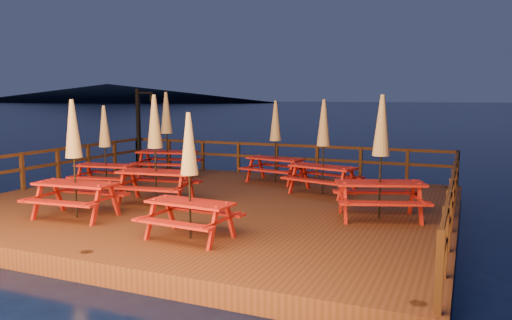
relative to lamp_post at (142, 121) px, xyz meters
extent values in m
plane|color=black|center=(5.39, -4.55, -2.20)|extent=(500.00, 500.00, 0.00)
cube|color=#4C2A18|center=(5.39, -4.55, -2.00)|extent=(12.00, 10.00, 0.40)
cylinder|color=#342010|center=(-0.21, 0.05, -2.50)|extent=(0.24, 0.24, 1.40)
cylinder|color=#342010|center=(5.39, -9.15, -2.50)|extent=(0.24, 0.24, 1.40)
cylinder|color=#342010|center=(5.39, 0.05, -2.50)|extent=(0.24, 0.24, 1.40)
cylinder|color=#342010|center=(10.99, 0.05, -2.50)|extent=(0.24, 0.24, 1.40)
cube|color=#342010|center=(5.39, 0.30, -0.75)|extent=(11.70, 0.06, 0.09)
cube|color=#342010|center=(5.39, 0.30, -1.19)|extent=(11.70, 0.06, 0.09)
cube|color=#342010|center=(0.71, 0.30, -1.25)|extent=(0.10, 0.10, 1.10)
cube|color=#342010|center=(5.39, 0.30, -1.25)|extent=(0.10, 0.10, 1.10)
cube|color=#342010|center=(10.07, 0.30, -1.25)|extent=(0.10, 0.10, 1.10)
cube|color=#342010|center=(-0.46, -4.55, -0.75)|extent=(0.06, 9.70, 0.09)
cube|color=#342010|center=(-0.46, -4.55, -1.19)|extent=(0.06, 9.70, 0.09)
cube|color=#342010|center=(-0.46, -4.55, -1.25)|extent=(0.10, 0.10, 1.10)
cube|color=#342010|center=(-0.46, -0.67, -1.25)|extent=(0.10, 0.10, 1.10)
cube|color=#342010|center=(11.24, -4.55, -0.75)|extent=(0.06, 9.70, 0.09)
cube|color=#342010|center=(11.24, -4.55, -1.19)|extent=(0.06, 9.70, 0.09)
cube|color=#342010|center=(11.24, -8.43, -1.25)|extent=(0.10, 0.10, 1.10)
cube|color=#342010|center=(11.24, -4.55, -1.25)|extent=(0.10, 0.10, 1.10)
cube|color=#342010|center=(11.24, -0.67, -1.25)|extent=(0.10, 0.10, 1.10)
cube|color=black|center=(-0.16, 0.00, -0.30)|extent=(0.12, 0.12, 3.00)
cube|color=black|center=(0.19, 0.00, 1.05)|extent=(0.70, 0.06, 0.06)
cube|color=black|center=(0.54, 0.00, 0.85)|extent=(0.18, 0.18, 0.28)
sphere|color=#F3A961|center=(0.54, 0.00, 0.85)|extent=(0.14, 0.14, 0.14)
ellipsoid|color=black|center=(-154.61, 185.45, 2.30)|extent=(180.00, 84.00, 9.00)
cube|color=maroon|center=(3.41, -7.25, -1.02)|extent=(1.91, 0.87, 0.05)
cube|color=maroon|center=(3.36, -6.63, -1.33)|extent=(1.88, 0.44, 0.05)
cube|color=maroon|center=(3.46, -7.87, -1.33)|extent=(1.88, 0.44, 0.05)
cube|color=maroon|center=(2.61, -6.97, -1.41)|extent=(0.07, 0.11, 0.77)
cube|color=maroon|center=(2.67, -7.65, -1.41)|extent=(0.07, 0.11, 0.77)
cube|color=maroon|center=(4.16, -6.85, -1.41)|extent=(0.07, 0.11, 0.77)
cube|color=maroon|center=(4.21, -7.53, -1.41)|extent=(0.07, 0.11, 0.77)
cylinder|color=black|center=(3.41, -7.25, -0.50)|extent=(0.05, 0.05, 2.58)
cone|color=tan|center=(3.41, -7.25, 0.22)|extent=(0.37, 0.37, 1.29)
sphere|color=black|center=(3.41, -7.25, 0.82)|extent=(0.07, 0.07, 0.07)
cube|color=maroon|center=(4.19, -5.24, -0.99)|extent=(2.02, 1.01, 0.05)
cube|color=maroon|center=(4.11, -4.60, -1.31)|extent=(1.96, 0.56, 0.05)
cube|color=maroon|center=(4.28, -5.88, -1.31)|extent=(1.96, 0.56, 0.05)
cube|color=maroon|center=(3.35, -5.00, -1.39)|extent=(0.08, 0.12, 0.81)
cube|color=maroon|center=(3.44, -5.70, -1.39)|extent=(0.08, 0.12, 0.81)
cube|color=maroon|center=(4.94, -4.78, -1.39)|extent=(0.08, 0.12, 0.81)
cube|color=maroon|center=(5.04, -5.48, -1.39)|extent=(0.08, 0.12, 0.81)
cylinder|color=black|center=(4.19, -5.24, -0.45)|extent=(0.05, 0.05, 2.69)
cone|color=tan|center=(4.19, -5.24, 0.30)|extent=(0.39, 0.39, 1.34)
sphere|color=black|center=(4.19, -5.24, 0.92)|extent=(0.08, 0.08, 0.08)
cube|color=maroon|center=(6.65, -7.70, -1.09)|extent=(1.74, 0.78, 0.05)
cube|color=maroon|center=(6.69, -7.14, -1.37)|extent=(1.71, 0.39, 0.05)
cube|color=maroon|center=(6.61, -8.27, -1.37)|extent=(1.71, 0.39, 0.05)
cube|color=maroon|center=(5.97, -7.34, -1.44)|extent=(0.06, 0.10, 0.71)
cube|color=maroon|center=(5.92, -7.96, -1.44)|extent=(0.06, 0.10, 0.71)
cube|color=maroon|center=(7.38, -7.45, -1.44)|extent=(0.06, 0.10, 0.71)
cube|color=maroon|center=(7.33, -8.07, -1.44)|extent=(0.06, 0.10, 0.71)
cylinder|color=black|center=(6.65, -7.70, -0.62)|extent=(0.04, 0.04, 2.36)
cone|color=tan|center=(6.65, -7.70, 0.05)|extent=(0.34, 0.34, 1.18)
sphere|color=black|center=(6.65, -7.70, 0.59)|extent=(0.07, 0.07, 0.07)
cube|color=maroon|center=(1.79, -4.28, -1.08)|extent=(1.81, 0.93, 0.05)
cube|color=maroon|center=(1.70, -3.71, -1.36)|extent=(1.74, 0.53, 0.05)
cube|color=maroon|center=(1.88, -4.85, -1.36)|extent=(1.74, 0.53, 0.05)
cube|color=maroon|center=(1.04, -4.08, -1.44)|extent=(0.07, 0.10, 0.72)
cube|color=maroon|center=(1.13, -4.70, -1.44)|extent=(0.07, 0.10, 0.72)
cube|color=maroon|center=(2.45, -3.86, -1.44)|extent=(0.07, 0.10, 0.72)
cube|color=maroon|center=(2.55, -4.48, -1.44)|extent=(0.07, 0.10, 0.72)
cylinder|color=black|center=(1.79, -4.28, -0.60)|extent=(0.04, 0.04, 2.39)
cone|color=tan|center=(1.79, -4.28, 0.07)|extent=(0.34, 0.34, 1.20)
sphere|color=black|center=(1.79, -4.28, 0.62)|extent=(0.07, 0.07, 0.07)
cube|color=maroon|center=(2.07, -1.46, -0.96)|extent=(2.12, 1.17, 0.06)
cube|color=maroon|center=(1.93, -0.81, -1.29)|extent=(2.02, 0.71, 0.06)
cube|color=maroon|center=(2.20, -2.12, -1.29)|extent=(2.02, 0.71, 0.06)
cube|color=maroon|center=(1.18, -1.27, -1.38)|extent=(0.09, 0.12, 0.83)
cube|color=maroon|center=(1.33, -1.99, -1.38)|extent=(0.09, 0.12, 0.83)
cube|color=maroon|center=(2.81, -0.94, -1.38)|extent=(0.09, 0.12, 0.83)
cube|color=maroon|center=(2.96, -1.66, -1.38)|extent=(0.09, 0.12, 0.83)
cylinder|color=black|center=(2.07, -1.46, -0.41)|extent=(0.05, 0.05, 2.78)
cone|color=tan|center=(2.07, -1.46, 0.37)|extent=(0.40, 0.40, 1.39)
sphere|color=black|center=(2.07, -1.46, 1.02)|extent=(0.08, 0.08, 0.08)
cube|color=maroon|center=(7.81, -2.42, -1.03)|extent=(1.97, 1.17, 0.05)
cube|color=maroon|center=(7.96, -1.83, -1.33)|extent=(1.86, 0.75, 0.05)
cube|color=maroon|center=(7.65, -3.02, -1.33)|extent=(1.86, 0.75, 0.05)
cube|color=maroon|center=(7.15, -1.90, -1.41)|extent=(0.09, 0.11, 0.77)
cube|color=maroon|center=(6.98, -2.55, -1.41)|extent=(0.09, 0.11, 0.77)
cube|color=maroon|center=(8.64, -2.29, -1.41)|extent=(0.09, 0.11, 0.77)
cube|color=maroon|center=(8.46, -2.95, -1.41)|extent=(0.09, 0.11, 0.77)
cylinder|color=black|center=(7.81, -2.42, -0.51)|extent=(0.05, 0.05, 2.56)
cone|color=tan|center=(7.81, -2.42, 0.21)|extent=(0.37, 0.37, 1.28)
sphere|color=black|center=(7.81, -2.42, 0.80)|extent=(0.07, 0.07, 0.07)
cube|color=maroon|center=(5.89, -1.13, -1.04)|extent=(1.91, 1.03, 0.05)
cube|color=maroon|center=(6.01, -0.54, -1.34)|extent=(1.83, 0.62, 0.05)
cube|color=maroon|center=(5.78, -1.72, -1.34)|extent=(1.83, 0.62, 0.05)
cube|color=maroon|center=(5.21, -0.66, -1.42)|extent=(0.08, 0.11, 0.75)
cube|color=maroon|center=(5.09, -1.31, -1.42)|extent=(0.08, 0.11, 0.75)
cube|color=maroon|center=(6.69, -0.95, -1.42)|extent=(0.08, 0.11, 0.75)
cube|color=maroon|center=(6.57, -1.60, -1.42)|extent=(0.08, 0.11, 0.75)
cylinder|color=black|center=(5.89, -1.13, -0.54)|extent=(0.04, 0.04, 2.51)
cone|color=tan|center=(5.89, -1.13, 0.16)|extent=(0.36, 0.36, 1.26)
sphere|color=black|center=(5.89, -1.13, 0.75)|extent=(0.07, 0.07, 0.07)
cube|color=maroon|center=(9.73, -4.66, -0.99)|extent=(2.07, 1.37, 0.05)
cube|color=maroon|center=(9.51, -4.06, -1.31)|extent=(1.92, 0.95, 0.05)
cube|color=maroon|center=(9.96, -5.27, -1.31)|extent=(1.92, 0.95, 0.05)
cube|color=maroon|center=(8.86, -4.61, -1.39)|extent=(0.10, 0.12, 0.81)
cube|color=maroon|center=(9.10, -5.27, -1.39)|extent=(0.10, 0.12, 0.81)
cube|color=maroon|center=(10.37, -4.05, -1.39)|extent=(0.10, 0.12, 0.81)
cube|color=maroon|center=(10.61, -4.72, -1.39)|extent=(0.10, 0.12, 0.81)
cylinder|color=black|center=(9.73, -4.66, -0.45)|extent=(0.05, 0.05, 2.68)
cone|color=tan|center=(9.73, -4.66, 0.30)|extent=(0.39, 0.39, 1.34)
sphere|color=black|center=(9.73, -4.66, 0.92)|extent=(0.08, 0.08, 0.08)
camera|label=1|loc=(11.48, -15.81, 0.94)|focal=35.00mm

